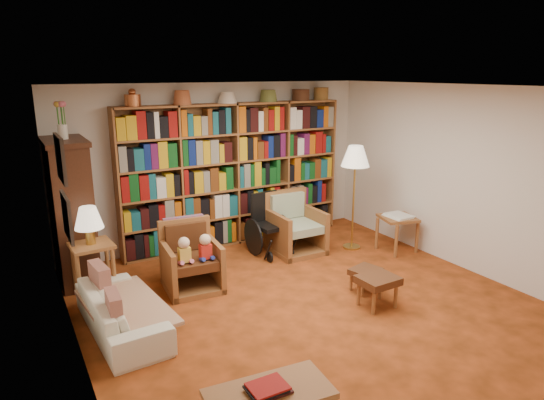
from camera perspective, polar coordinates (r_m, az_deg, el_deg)
floor at (r=5.92m, az=3.90°, el=-11.84°), size 5.00×5.00×0.00m
ceiling at (r=5.29m, az=4.39°, el=13.11°), size 5.00×5.00×0.00m
wall_back at (r=7.63m, az=-6.29°, el=4.17°), size 5.00×0.00×5.00m
wall_front at (r=3.77m, az=25.79°, el=-8.70°), size 5.00×0.00×5.00m
wall_left at (r=4.64m, az=-22.64°, el=-4.02°), size 0.00×5.00×5.00m
wall_right at (r=7.13m, az=21.15°, el=2.49°), size 0.00×5.00×5.00m
bookshelf at (r=7.57m, az=-4.36°, el=3.52°), size 3.60×0.30×2.42m
curio_cabinet at (r=6.66m, az=-22.54°, el=-1.12°), size 0.50×0.95×2.40m
framed_pictures at (r=4.84m, az=-23.29°, el=1.27°), size 0.03×0.52×0.97m
sofa at (r=5.45m, az=-17.30°, el=-12.37°), size 1.59×0.69×0.46m
sofa_throw at (r=5.42m, az=-16.84°, el=-11.61°), size 0.85×1.41×0.04m
cushion_left at (r=5.65m, az=-19.56°, el=-9.07°), size 0.17×0.41×0.40m
cushion_right at (r=5.02m, az=-18.09°, el=-12.05°), size 0.13×0.37×0.36m
side_table_lamp at (r=6.18m, az=-20.37°, el=-6.31°), size 0.50×0.50×0.69m
table_lamp at (r=6.03m, az=-20.77°, el=-2.10°), size 0.33×0.33×0.45m
armchair_leather at (r=6.25m, az=-9.68°, el=-6.99°), size 0.73×0.77×0.86m
armchair_sage at (r=7.39m, az=2.44°, el=-3.36°), size 0.73×0.76×0.90m
wheelchair at (r=7.27m, az=-0.44°, el=-3.08°), size 0.52×0.73×0.91m
floor_lamp at (r=7.32m, az=9.78°, el=4.61°), size 0.42×0.42×1.60m
side_table_papers at (r=7.57m, az=14.57°, el=-2.55°), size 0.61×0.61×0.57m
footstool_a at (r=6.17m, az=10.95°, el=-8.42°), size 0.42×0.39×0.30m
footstool_b at (r=5.80m, az=12.34°, el=-9.43°), size 0.45×0.39×0.37m
coffee_table at (r=3.84m, az=-0.33°, el=-22.21°), size 0.96×0.54×0.46m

